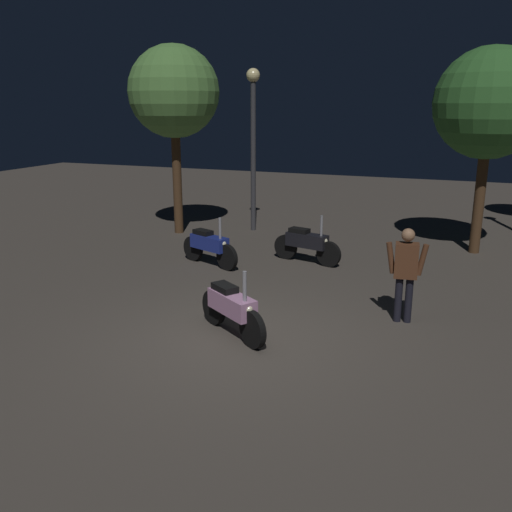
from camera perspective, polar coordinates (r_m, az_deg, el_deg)
The scene contains 8 objects.
ground_plane at distance 8.36m, azimuth -2.08°, elevation -8.72°, with size 40.00×40.00×0.00m, color #4C443D.
motorcycle_pink_foreground at distance 8.39m, azimuth -2.51°, elevation -5.39°, with size 1.43×1.01×1.11m.
motorcycle_black_parked_left at distance 12.25m, azimuth 5.26°, elevation 1.30°, with size 1.63×0.52×1.11m.
motorcycle_blue_parked_right at distance 12.06m, azimuth -4.85°, elevation 1.07°, with size 1.58×0.71×1.11m.
person_rider_beside at distance 9.06m, azimuth 15.23°, elevation -1.16°, with size 0.66×0.28×1.55m.
streetlamp_near at distance 15.13m, azimuth -0.29°, elevation 13.11°, with size 0.36×0.36×4.32m.
tree_left_bg at distance 14.97m, azimuth -8.48°, elevation 16.36°, with size 2.36×2.36×4.91m.
tree_center_bg at distance 13.73m, azimuth 23.01°, elevation 14.25°, with size 2.47×2.47×4.67m.
Camera 1 is at (3.05, -6.99, 3.43)m, focal length 38.70 mm.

